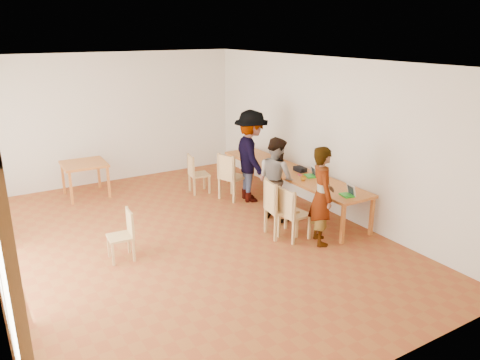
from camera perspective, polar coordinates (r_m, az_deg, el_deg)
name	(u,v)px	position (r m, az deg, el deg)	size (l,w,h in m)	color
ground	(189,239)	(8.24, -6.24, -7.22)	(8.00, 8.00, 0.00)	#945023
wall_back	(114,118)	(11.41, -15.15, 7.29)	(6.00, 0.10, 3.00)	beige
wall_front	(365,250)	(4.61, 14.98, -8.28)	(6.00, 0.10, 3.00)	beige
wall_right	(326,136)	(9.33, 10.41, 5.35)	(0.10, 8.00, 3.00)	beige
ceiling	(182,61)	(7.48, -7.04, 14.22)	(6.00, 8.00, 0.04)	white
communal_table	(290,173)	(9.56, 6.12, 0.90)	(0.80, 4.00, 0.75)	#CA702D
side_table	(84,166)	(10.60, -18.48, 1.58)	(0.90, 0.90, 0.75)	#CA702D
chair_near	(290,209)	(8.02, 6.17, -3.49)	(0.47, 0.47, 0.50)	tan
chair_mid	(276,203)	(8.12, 4.39, -2.78)	(0.55, 0.55, 0.54)	tan
chair_far	(195,170)	(10.33, -5.51, 1.24)	(0.46, 0.46, 0.46)	tan
chair_empty	(229,172)	(9.84, -1.30, 0.98)	(0.60, 0.60, 0.54)	tan
chair_spare	(125,230)	(7.58, -13.82, -5.89)	(0.40, 0.40, 0.43)	tan
person_near	(322,196)	(7.89, 9.96, -1.91)	(0.62, 0.40, 1.69)	gray
person_mid	(276,178)	(8.86, 4.41, 0.19)	(0.77, 0.60, 1.59)	gray
person_far	(251,156)	(9.74, 1.36, 2.91)	(1.25, 0.72, 1.93)	gray
laptop_near	(349,193)	(8.26, 13.13, -1.51)	(0.24, 0.27, 0.20)	green
laptop_mid	(312,174)	(9.19, 8.77, 0.76)	(0.27, 0.28, 0.20)	green
laptop_far	(278,161)	(9.99, 4.61, 2.30)	(0.27, 0.28, 0.20)	green
yellow_mug	(303,178)	(8.92, 7.71, 0.19)	(0.11, 0.11, 0.09)	orange
green_bottle	(278,160)	(9.76, 4.69, 2.45)	(0.07, 0.07, 0.28)	#11681B
clear_glass	(250,150)	(10.94, 1.25, 3.69)	(0.07, 0.07, 0.09)	silver
condiment_cup	(270,161)	(10.09, 3.71, 2.33)	(0.08, 0.08, 0.06)	white
pink_phone	(300,175)	(9.25, 7.31, 0.61)	(0.05, 0.10, 0.01)	#E23F5F
black_pouch	(300,169)	(9.50, 7.33, 1.32)	(0.16, 0.26, 0.09)	black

